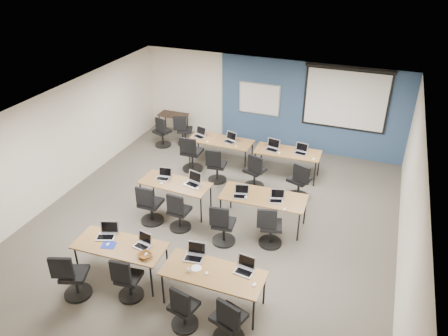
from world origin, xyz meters
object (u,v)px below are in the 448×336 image
at_px(task_chair_1, 127,282).
at_px(training_table_mid_left, 175,185).
at_px(training_table_back_left, 221,142).
at_px(laptop_7, 277,198).
at_px(task_chair_0, 72,279).
at_px(laptop_9, 230,139).
at_px(projector_screen, 346,95).
at_px(training_table_front_right, 213,274).
at_px(utility_table, 173,117).
at_px(laptop_8, 200,134).
at_px(spare_chair_b, 162,134).
at_px(task_chair_9, 216,168).
at_px(training_table_front_left, 120,247).
at_px(spare_chair_a, 184,133).
at_px(task_chair_2, 183,311).
at_px(task_chair_3, 229,324).
at_px(laptop_10, 273,147).
at_px(task_chair_11, 299,184).
at_px(laptop_6, 241,193).
at_px(training_table_mid_right, 263,198).
at_px(laptop_0, 107,233).
at_px(laptop_3, 245,268).
at_px(task_chair_5, 179,214).
at_px(laptop_1, 143,243).
at_px(task_chair_4, 150,207).
at_px(training_table_back_right, 288,153).
at_px(laptop_2, 195,254).
at_px(task_chair_7, 270,229).
at_px(task_chair_8, 191,156).
at_px(whiteboard, 259,99).
at_px(laptop_11, 301,151).
at_px(task_chair_6, 223,228).

bearing_deg(task_chair_1, training_table_mid_left, 92.94).
relative_size(training_table_back_left, laptop_7, 5.88).
distance_m(task_chair_0, laptop_9, 5.87).
relative_size(projector_screen, training_table_mid_left, 1.44).
bearing_deg(training_table_front_right, utility_table, 122.03).
bearing_deg(laptop_8, task_chair_0, -70.61).
bearing_deg(spare_chair_b, task_chair_9, -11.30).
bearing_deg(training_table_front_left, spare_chair_a, 101.41).
xyz_separation_m(training_table_front_right, spare_chair_b, (-3.91, 5.41, -0.28)).
relative_size(task_chair_2, task_chair_3, 0.94).
relative_size(laptop_10, task_chair_11, 0.35).
height_order(laptop_6, utility_table, laptop_6).
height_order(training_table_mid_right, laptop_0, laptop_0).
xyz_separation_m(laptop_3, laptop_8, (-2.97, 4.81, 0.00)).
distance_m(task_chair_2, task_chair_11, 4.77).
xyz_separation_m(laptop_7, laptop_8, (-2.91, 2.45, 0.01)).
height_order(task_chair_0, laptop_8, laptop_8).
bearing_deg(task_chair_5, laptop_8, 108.87).
bearing_deg(laptop_1, laptop_9, 101.12).
height_order(task_chair_0, task_chair_4, task_chair_4).
distance_m(training_table_back_right, task_chair_11, 1.19).
bearing_deg(laptop_8, task_chair_5, -55.21).
xyz_separation_m(laptop_1, laptop_2, (1.04, 0.04, 0.01)).
xyz_separation_m(laptop_7, task_chair_7, (0.05, -0.65, -0.38)).
bearing_deg(task_chair_2, training_table_front_left, 167.67).
xyz_separation_m(laptop_3, task_chair_8, (-2.93, 4.11, -0.36)).
bearing_deg(task_chair_2, task_chair_8, 125.16).
height_order(training_table_back_left, task_chair_4, task_chair_4).
bearing_deg(whiteboard, task_chair_0, -99.20).
bearing_deg(projector_screen, task_chair_9, -136.73).
relative_size(laptop_9, task_chair_11, 0.33).
bearing_deg(training_table_front_left, laptop_8, 93.76).
height_order(training_table_mid_left, laptop_9, laptop_9).
distance_m(training_table_front_right, laptop_10, 5.00).
bearing_deg(laptop_3, laptop_11, 97.21).
relative_size(whiteboard, laptop_9, 3.84).
xyz_separation_m(laptop_9, task_chair_9, (-0.02, -1.02, -0.39)).
distance_m(training_table_front_left, task_chair_4, 1.76).
xyz_separation_m(task_chair_6, laptop_10, (0.15, 3.32, 0.39)).
bearing_deg(task_chair_6, spare_chair_a, 118.14).
bearing_deg(task_chair_2, spare_chair_b, 132.72).
height_order(task_chair_1, task_chair_6, task_chair_6).
height_order(laptop_7, spare_chair_a, spare_chair_a).
distance_m(training_table_back_left, task_chair_8, 0.94).
bearing_deg(training_table_back_left, training_table_front_right, -68.84).
distance_m(training_table_mid_left, training_table_back_right, 3.27).
height_order(laptop_3, task_chair_11, task_chair_11).
xyz_separation_m(task_chair_3, laptop_6, (-0.90, 3.19, 0.37)).
height_order(training_table_back_left, laptop_10, laptop_10).
bearing_deg(laptop_8, task_chair_7, -27.25).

